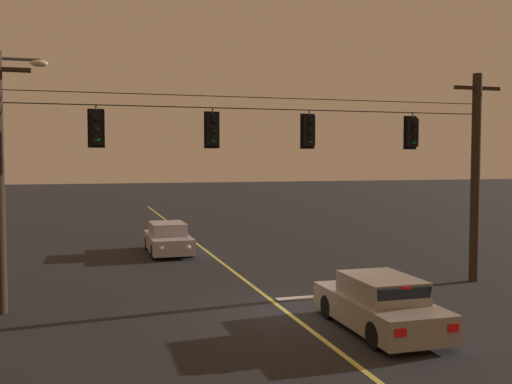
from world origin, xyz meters
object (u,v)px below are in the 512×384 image
object	(u,v)px
car_oncoming_lead	(168,239)
car_waiting_near_lane	(380,305)
traffic_light_centre	(309,131)
traffic_light_right_inner	(413,132)
traffic_light_leftmost	(96,128)
traffic_light_left_inner	(213,130)

from	to	relation	value
car_oncoming_lead	car_waiting_near_lane	bearing A→B (deg)	-75.74
traffic_light_centre	car_waiting_near_lane	size ratio (longest dim) A/B	0.28
traffic_light_centre	traffic_light_right_inner	world-z (taller)	same
traffic_light_centre	car_oncoming_lead	distance (m)	10.76
traffic_light_leftmost	traffic_light_centre	distance (m)	6.52
traffic_light_centre	traffic_light_right_inner	xyz separation A→B (m)	(3.70, 0.00, 0.00)
traffic_light_leftmost	traffic_light_left_inner	bearing A→B (deg)	0.00
car_waiting_near_lane	car_oncoming_lead	xyz separation A→B (m)	(-3.45, 13.58, -0.00)
traffic_light_leftmost	car_oncoming_lead	bearing A→B (deg)	70.51
traffic_light_leftmost	car_oncoming_lead	world-z (taller)	traffic_light_leftmost
traffic_light_right_inner	car_oncoming_lead	size ratio (longest dim) A/B	0.28
traffic_light_left_inner	car_oncoming_lead	world-z (taller)	traffic_light_left_inner
traffic_light_centre	traffic_light_right_inner	size ratio (longest dim) A/B	1.00
traffic_light_leftmost	car_waiting_near_lane	size ratio (longest dim) A/B	0.28
traffic_light_left_inner	car_waiting_near_lane	world-z (taller)	traffic_light_left_inner
traffic_light_leftmost	traffic_light_centre	xyz separation A→B (m)	(6.52, 0.00, 0.00)
traffic_light_leftmost	car_oncoming_lead	distance (m)	10.76
traffic_light_right_inner	car_oncoming_lead	world-z (taller)	traffic_light_right_inner
car_waiting_near_lane	traffic_light_left_inner	bearing A→B (deg)	127.03
car_waiting_near_lane	traffic_light_centre	bearing A→B (deg)	92.49
traffic_light_left_inner	traffic_light_centre	bearing A→B (deg)	0.00
traffic_light_right_inner	traffic_light_left_inner	bearing A→B (deg)	180.00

